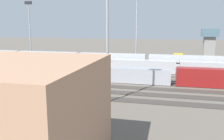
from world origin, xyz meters
TOP-DOWN VIEW (x-y plane):
  - ground_plane at (0.00, 0.00)m, footprint 400.00×400.00m
  - track_bed_0 at (0.00, -20.00)m, footprint 140.00×2.80m
  - track_bed_1 at (0.00, -15.00)m, footprint 140.00×2.80m
  - track_bed_2 at (0.00, -10.00)m, footprint 140.00×2.80m
  - track_bed_3 at (0.00, -5.00)m, footprint 140.00×2.80m
  - track_bed_4 at (0.00, 0.00)m, footprint 140.00×2.80m
  - track_bed_5 at (0.00, 5.00)m, footprint 140.00×2.80m
  - track_bed_6 at (0.00, 10.00)m, footprint 140.00×2.80m
  - track_bed_7 at (0.00, 15.00)m, footprint 140.00×2.80m
  - track_bed_8 at (0.00, 20.00)m, footprint 140.00×2.80m
  - train_on_track_1 at (12.41, -15.00)m, footprint 95.60×3.06m
  - train_on_track_0 at (-24.61, -20.00)m, footprint 10.00×3.00m
  - train_on_track_5 at (5.59, 5.00)m, footprint 90.60×3.00m
  - train_on_track_2 at (2.66, -10.00)m, footprint 95.60×3.00m
  - light_mast_0 at (-7.09, -22.18)m, footprint 2.80×0.70m
  - light_mast_1 at (-7.60, 22.06)m, footprint 2.80×0.70m
  - light_mast_2 at (36.00, -22.63)m, footprint 2.80×0.70m
  - control_tower at (-33.73, -34.37)m, footprint 6.00×6.00m

SIDE VIEW (x-z plane):
  - ground_plane at x=0.00m, z-range 0.00..0.00m
  - track_bed_0 at x=0.00m, z-range 0.00..0.12m
  - track_bed_1 at x=0.00m, z-range 0.00..0.12m
  - track_bed_2 at x=0.00m, z-range 0.00..0.12m
  - track_bed_3 at x=0.00m, z-range 0.00..0.12m
  - track_bed_4 at x=0.00m, z-range 0.00..0.12m
  - track_bed_5 at x=0.00m, z-range 0.00..0.12m
  - track_bed_6 at x=0.00m, z-range 0.00..0.12m
  - track_bed_7 at x=0.00m, z-range 0.00..0.12m
  - track_bed_8 at x=0.00m, z-range 0.00..0.12m
  - train_on_track_2 at x=2.66m, z-range 0.12..3.92m
  - train_on_track_5 at x=5.59m, z-range -0.11..4.29m
  - train_on_track_0 at x=-24.61m, z-range -0.34..4.66m
  - train_on_track_1 at x=12.41m, z-range 0.11..5.11m
  - control_tower at x=-33.73m, z-range 1.14..14.56m
  - light_mast_2 at x=36.00m, z-range 3.57..27.58m
  - light_mast_0 at x=-7.09m, z-range 3.61..28.40m
  - light_mast_1 at x=-7.60m, z-range 3.67..29.69m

